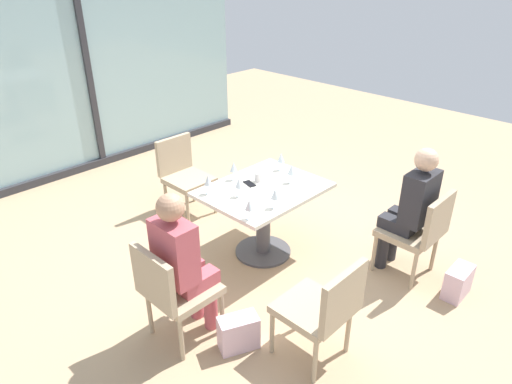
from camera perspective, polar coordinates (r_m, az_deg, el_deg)
ground_plane at (r=4.71m, az=0.88°, el=-7.43°), size 12.00×12.00×0.00m
window_wall_backdrop at (r=6.66m, az=-20.01°, el=12.93°), size 4.92×0.10×2.70m
dining_table_main at (r=4.43m, az=0.93°, el=-1.77°), size 1.13×0.88×0.73m
chair_side_end at (r=3.53m, az=-10.29°, el=-11.63°), size 0.50×0.46×0.87m
chair_front_right at (r=4.39m, az=19.54°, el=-4.37°), size 0.46×0.50×0.87m
chair_front_left at (r=3.35m, az=8.36°, el=-13.86°), size 0.46×0.50×0.87m
chair_near_window at (r=5.29m, az=-8.98°, el=2.51°), size 0.46×0.51×0.87m
person_side_end at (r=3.45m, az=-9.11°, el=-8.23°), size 0.39×0.34×1.26m
person_front_right at (r=4.33m, az=18.68°, el=-1.58°), size 0.34×0.39×1.26m
wine_glass_0 at (r=3.94m, az=2.37°, el=-0.27°), size 0.07×0.07×0.18m
wine_glass_1 at (r=4.40m, az=4.40°, el=2.72°), size 0.07×0.07×0.18m
wine_glass_2 at (r=4.20m, az=-5.95°, el=1.41°), size 0.07×0.07×0.18m
wine_glass_3 at (r=4.13m, az=-2.13°, el=1.09°), size 0.07×0.07×0.18m
wine_glass_4 at (r=4.45m, az=-2.80°, el=3.08°), size 0.07×0.07×0.18m
wine_glass_5 at (r=3.77m, az=-0.85°, el=-1.64°), size 0.07×0.07×0.18m
wine_glass_6 at (r=4.66m, az=3.12°, el=4.22°), size 0.07×0.07×0.18m
coffee_cup at (r=4.45m, az=0.32°, el=1.87°), size 0.08×0.08×0.09m
cell_phone_on_table at (r=4.41m, az=-0.80°, el=1.04°), size 0.10×0.16×0.01m
handbag_0 at (r=3.65m, az=-2.19°, el=-17.01°), size 0.34×0.27×0.28m
handbag_1 at (r=4.46m, az=23.72°, el=-10.18°), size 0.30×0.17×0.28m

